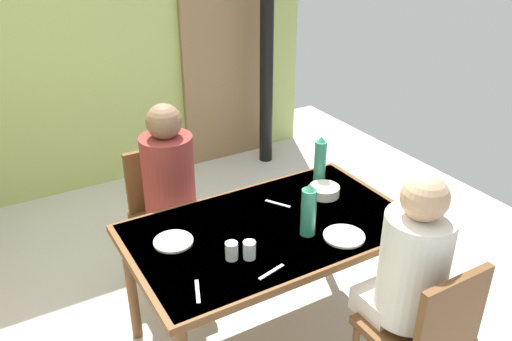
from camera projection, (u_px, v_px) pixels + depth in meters
The scene contains 18 objects.
wall_back at pixel (59, 15), 3.91m from camera, with size 4.26×0.10×2.89m, color #A9BC66.
door_wooden at pixel (224, 53), 4.64m from camera, with size 0.80×0.05×2.00m, color olive.
stove_pipe_column at pixel (267, 3), 4.36m from camera, with size 0.12×0.12×2.89m, color black.
dining_table at pixel (271, 237), 2.69m from camera, with size 1.45×0.86×0.72m.
chair_near_diner at pixel (425, 333), 2.30m from camera, with size 0.40×0.40×0.87m.
chair_far_diner at pixel (165, 209), 3.23m from camera, with size 0.40×0.40×0.87m.
person_near_diner at pixel (411, 264), 2.27m from camera, with size 0.30×0.37×0.77m.
person_far_diner at pixel (169, 177), 2.99m from camera, with size 0.30×0.37×0.77m.
water_bottle_green_near at pixel (320, 161), 3.01m from camera, with size 0.07×0.07×0.29m.
water_bottle_green_far at pixel (309, 211), 2.53m from camera, with size 0.08×0.08×0.28m.
serving_bowl_center at pixel (324, 191), 2.92m from camera, with size 0.17×0.17×0.06m, color silver.
dinner_plate_near_left at pixel (173, 241), 2.53m from camera, with size 0.19×0.19×0.01m, color white.
dinner_plate_near_right at pixel (344, 236), 2.56m from camera, with size 0.21×0.21×0.01m, color white.
drinking_glass_by_near_diner at pixel (232, 251), 2.39m from camera, with size 0.06×0.06×0.09m, color silver.
drinking_glass_by_far_diner at pixel (249, 250), 2.40m from camera, with size 0.06×0.06×0.09m, color silver.
cutlery_knife_near at pixel (271, 272), 2.32m from camera, with size 0.15×0.02×0.00m, color silver.
cutlery_fork_near at pixel (278, 204), 2.85m from camera, with size 0.15×0.02×0.00m, color silver.
cutlery_knife_far at pixel (198, 291), 2.20m from camera, with size 0.15×0.02×0.00m, color silver.
Camera 1 is at (-0.74, -2.01, 2.17)m, focal length 36.74 mm.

